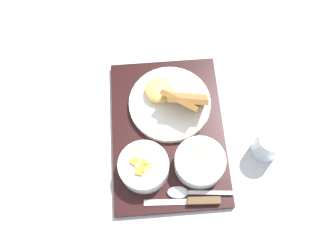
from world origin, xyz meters
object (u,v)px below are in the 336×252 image
(knife, at_px, (198,201))
(bowl_salad, at_px, (144,167))
(plate_main, at_px, (171,101))
(glass_water, at_px, (268,145))
(bowl_soup, at_px, (200,162))
(spoon, at_px, (189,193))

(knife, bearing_deg, bowl_salad, -32.72)
(plate_main, distance_m, knife, 0.26)
(plate_main, relative_size, glass_water, 2.46)
(bowl_salad, xyz_separation_m, bowl_soup, (0.01, -0.13, -0.00))
(knife, relative_size, glass_water, 2.07)
(bowl_salad, height_order, spoon, bowl_salad)
(plate_main, distance_m, spoon, 0.24)
(spoon, bearing_deg, bowl_salad, -27.55)
(bowl_soup, bearing_deg, plate_main, 19.57)
(bowl_soup, relative_size, knife, 0.68)
(plate_main, xyz_separation_m, knife, (-0.26, -0.05, -0.01))
(bowl_soup, height_order, spoon, bowl_soup)
(bowl_soup, distance_m, knife, 0.09)
(bowl_soup, bearing_deg, glass_water, -77.00)
(bowl_soup, distance_m, plate_main, 0.18)
(bowl_salad, relative_size, spoon, 0.77)
(knife, distance_m, spoon, 0.03)
(knife, xyz_separation_m, spoon, (0.02, 0.02, -0.00))
(bowl_soup, height_order, glass_water, glass_water)
(plate_main, height_order, knife, plate_main)
(spoon, distance_m, glass_water, 0.23)
(bowl_salad, distance_m, spoon, 0.12)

